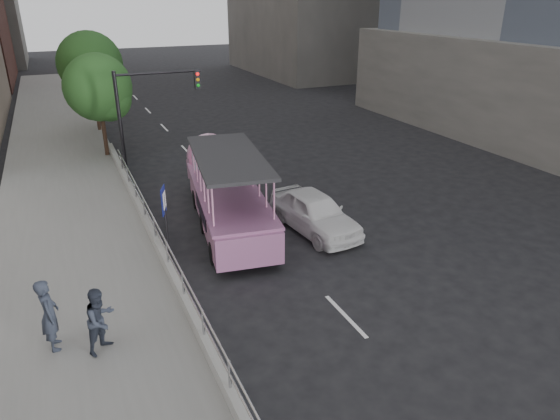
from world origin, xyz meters
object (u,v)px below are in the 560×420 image
object	(u,v)px
pedestrian_near	(49,314)
pedestrian_mid	(101,320)
parking_sign	(165,217)
street_tree_near	(100,90)
street_tree_far	(92,66)
traffic_signal	(144,106)
duck_boat	(225,193)
car	(315,212)

from	to	relation	value
pedestrian_near	pedestrian_mid	distance (m)	1.27
parking_sign	pedestrian_near	bearing A→B (deg)	-136.14
parking_sign	street_tree_near	distance (m)	13.10
pedestrian_near	street_tree_far	distance (m)	22.88
pedestrian_near	traffic_signal	xyz separation A→B (m)	(4.83, 12.99, 2.24)
duck_boat	car	xyz separation A→B (m)	(2.78, -2.44, -0.37)
car	street_tree_near	bearing A→B (deg)	110.09
pedestrian_mid	duck_boat	bearing A→B (deg)	11.70
street_tree_far	street_tree_near	bearing A→B (deg)	-91.91
traffic_signal	street_tree_far	bearing A→B (deg)	98.43
pedestrian_mid	street_tree_near	world-z (taller)	street_tree_near
pedestrian_near	parking_sign	world-z (taller)	parking_sign
pedestrian_mid	car	bearing A→B (deg)	-11.60
duck_boat	car	distance (m)	3.72
pedestrian_near	street_tree_far	xyz separation A→B (m)	(3.43, 22.42, 3.05)
street_tree_far	pedestrian_mid	bearing A→B (deg)	-95.74
duck_boat	street_tree_near	size ratio (longest dim) A/B	1.66
car	street_tree_near	world-z (taller)	street_tree_near
pedestrian_mid	street_tree_near	xyz separation A→B (m)	(2.11, 17.00, 2.66)
parking_sign	traffic_signal	world-z (taller)	traffic_signal
pedestrian_near	traffic_signal	world-z (taller)	traffic_signal
duck_boat	traffic_signal	xyz separation A→B (m)	(-1.74, 6.71, 2.35)
pedestrian_mid	parking_sign	bearing A→B (deg)	18.46
duck_boat	traffic_signal	bearing A→B (deg)	104.53
traffic_signal	street_tree_near	bearing A→B (deg)	114.98
duck_boat	street_tree_far	distance (m)	16.74
car	parking_sign	xyz separation A→B (m)	(-5.71, -0.35, 0.99)
street_tree_near	street_tree_far	size ratio (longest dim) A/B	0.89
pedestrian_near	street_tree_far	world-z (taller)	street_tree_far
parking_sign	street_tree_near	world-z (taller)	street_tree_near
duck_boat	parking_sign	size ratio (longest dim) A/B	3.39
duck_boat	parking_sign	bearing A→B (deg)	-136.42
car	pedestrian_mid	world-z (taller)	pedestrian_mid
pedestrian_mid	traffic_signal	world-z (taller)	traffic_signal
car	duck_boat	bearing A→B (deg)	132.82
parking_sign	street_tree_near	xyz separation A→B (m)	(-0.40, 12.93, 2.06)
duck_boat	street_tree_near	bearing A→B (deg)	108.22
pedestrian_near	street_tree_near	world-z (taller)	street_tree_near
pedestrian_near	pedestrian_mid	size ratio (longest dim) A/B	1.12
duck_boat	pedestrian_mid	size ratio (longest dim) A/B	5.54
traffic_signal	street_tree_near	world-z (taller)	street_tree_near
duck_boat	street_tree_near	distance (m)	11.00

